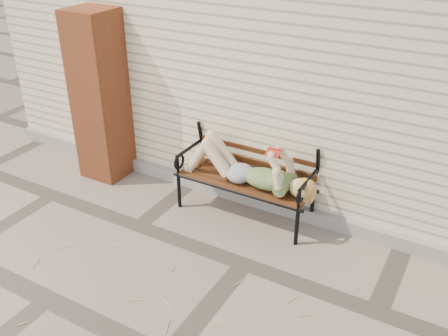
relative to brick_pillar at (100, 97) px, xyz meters
The scene contains 7 objects.
ground 2.62m from the brick_pillar, 18.06° to the right, with size 80.00×80.00×0.00m, color gray.
house_wall 3.26m from the brick_pillar, 44.37° to the left, with size 8.00×4.00×3.00m, color beige.
foundation_strip 2.49m from the brick_pillar, ahead, with size 8.00×0.10×0.15m, color gray.
brick_pillar is the anchor object (origin of this frame).
garden_bench 1.96m from the brick_pillar, ahead, with size 1.57×0.63×1.02m.
reading_woman 1.96m from the brick_pillar, ahead, with size 1.48×0.34×0.47m.
straw_scatter 2.55m from the brick_pillar, 53.91° to the right, with size 3.07×1.74×0.01m.
Camera 1 is at (1.66, -3.30, 3.04)m, focal length 40.00 mm.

